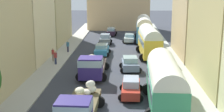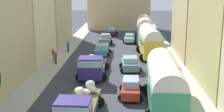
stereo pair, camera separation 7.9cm
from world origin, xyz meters
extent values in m
plane|color=#33373F|center=(0.00, 27.00, 0.00)|extent=(154.00, 154.00, 0.00)
cube|color=#ACABA0|center=(-7.25, 27.00, 0.07)|extent=(2.50, 70.00, 0.14)
cube|color=#A8AEA4|center=(7.25, 27.00, 0.07)|extent=(2.50, 70.00, 0.14)
cube|color=beige|center=(-11.47, 23.71, 5.29)|extent=(5.95, 10.28, 10.59)
cube|color=tan|center=(-11.22, 35.85, 6.86)|extent=(5.45, 13.05, 13.71)
cube|color=tan|center=(11.43, 27.29, 6.49)|extent=(5.86, 11.17, 12.99)
cube|color=#379365|center=(4.49, 8.66, 1.62)|extent=(2.70, 9.04, 2.24)
cylinder|color=silver|center=(4.49, 8.66, 2.74)|extent=(2.65, 8.86, 2.38)
cube|color=#99B7C6|center=(4.49, 8.66, 2.11)|extent=(2.73, 8.33, 0.72)
cylinder|color=black|center=(3.42, 11.48, 0.50)|extent=(1.00, 0.35, 1.00)
cylinder|color=black|center=(5.73, 11.41, 0.50)|extent=(1.00, 0.35, 1.00)
cube|color=yellow|center=(4.68, 26.28, 1.70)|extent=(2.68, 8.64, 2.39)
cylinder|color=silver|center=(4.68, 26.28, 2.89)|extent=(2.62, 8.47, 2.27)
cube|color=#99B7C6|center=(4.68, 26.28, 2.22)|extent=(2.69, 7.96, 0.76)
cylinder|color=black|center=(3.46, 28.88, 0.50)|extent=(1.00, 0.35, 1.00)
cylinder|color=black|center=(5.67, 28.97, 0.50)|extent=(1.00, 0.35, 1.00)
cylinder|color=black|center=(3.69, 23.58, 0.50)|extent=(1.00, 0.35, 1.00)
cylinder|color=black|center=(5.89, 23.67, 0.50)|extent=(1.00, 0.35, 1.00)
cube|color=#3880BB|center=(4.61, 37.50, 1.79)|extent=(2.79, 9.28, 2.58)
cylinder|color=silver|center=(4.61, 37.50, 3.08)|extent=(2.74, 9.09, 2.45)
cube|color=#99B7C6|center=(4.61, 37.50, 2.36)|extent=(2.82, 8.55, 0.83)
cylinder|color=black|center=(3.52, 40.39, 0.50)|extent=(1.00, 0.35, 1.00)
cylinder|color=black|center=(5.89, 40.32, 0.50)|extent=(1.00, 0.35, 1.00)
cylinder|color=black|center=(3.34, 34.69, 0.50)|extent=(1.00, 0.35, 1.00)
cylinder|color=black|center=(5.71, 34.61, 0.50)|extent=(1.00, 0.35, 1.00)
cube|color=#99B7C6|center=(-1.84, 3.88, 1.94)|extent=(2.29, 2.01, 0.61)
cube|color=brown|center=(-1.74, 7.42, 0.73)|extent=(2.35, 5.28, 0.55)
ellipsoid|color=silver|center=(-1.65, 8.46, 1.23)|extent=(0.99, 0.91, 0.47)
ellipsoid|color=beige|center=(-1.22, 8.99, 1.30)|extent=(0.90, 1.03, 0.59)
ellipsoid|color=beige|center=(-2.30, 6.69, 1.29)|extent=(1.23, 1.15, 0.58)
ellipsoid|color=silver|center=(-1.36, 9.04, 1.71)|extent=(1.02, 1.01, 0.59)
ellipsoid|color=beige|center=(-2.04, 7.75, 1.61)|extent=(0.82, 1.00, 0.51)
cylinder|color=black|center=(-0.61, 8.41, 0.45)|extent=(0.90, 0.32, 0.90)
cylinder|color=black|center=(-2.81, 8.47, 0.45)|extent=(0.90, 0.32, 0.90)
cube|color=navy|center=(-1.96, 14.80, 1.49)|extent=(2.28, 2.02, 2.08)
cube|color=#99B7C6|center=(-1.96, 14.80, 2.07)|extent=(2.33, 2.10, 0.67)
cube|color=brown|center=(-1.94, 18.41, 0.73)|extent=(2.30, 5.23, 0.55)
ellipsoid|color=beige|center=(-1.45, 17.65, 1.27)|extent=(0.96, 1.06, 0.53)
ellipsoid|color=#E9E6C8|center=(-2.49, 16.80, 1.25)|extent=(0.76, 0.60, 0.51)
ellipsoid|color=beige|center=(-2.10, 17.07, 1.23)|extent=(1.14, 1.09, 0.46)
ellipsoid|color=beige|center=(-2.32, 18.29, 1.59)|extent=(0.89, 1.08, 0.50)
ellipsoid|color=silver|center=(-2.09, 19.22, 1.56)|extent=(0.60, 0.76, 0.47)
ellipsoid|color=silver|center=(-2.28, 18.36, 1.72)|extent=(1.16, 1.05, 0.60)
cylinder|color=black|center=(-0.82, 15.06, 0.45)|extent=(0.90, 0.32, 0.90)
cylinder|color=black|center=(-3.09, 15.07, 0.45)|extent=(0.90, 0.32, 0.90)
cylinder|color=black|center=(-0.80, 19.39, 0.45)|extent=(0.90, 0.31, 0.90)
cylinder|color=black|center=(-3.07, 19.40, 0.45)|extent=(0.90, 0.31, 0.90)
cube|color=#368CC3|center=(-1.78, 27.07, 0.62)|extent=(1.86, 4.16, 0.71)
cube|color=#8EB5BF|center=(-1.78, 27.07, 1.24)|extent=(1.58, 2.18, 0.53)
cylinder|color=black|center=(-0.97, 25.76, 0.30)|extent=(0.60, 0.21, 0.60)
cylinder|color=black|center=(-2.68, 25.83, 0.30)|extent=(0.60, 0.21, 0.60)
cylinder|color=black|center=(-0.88, 28.30, 0.30)|extent=(0.60, 0.21, 0.60)
cylinder|color=black|center=(-2.58, 28.37, 0.30)|extent=(0.60, 0.21, 0.60)
cube|color=gray|center=(-1.81, 35.08, 0.68)|extent=(1.64, 3.61, 0.82)
cube|color=#99B1CF|center=(-1.81, 35.08, 1.38)|extent=(1.44, 1.88, 0.58)
cylinder|color=black|center=(-0.99, 33.96, 0.30)|extent=(0.60, 0.21, 0.60)
cylinder|color=black|center=(-2.63, 33.96, 0.30)|extent=(0.60, 0.21, 0.60)
cylinder|color=black|center=(-0.99, 36.20, 0.30)|extent=(0.60, 0.21, 0.60)
cylinder|color=black|center=(-2.63, 36.20, 0.30)|extent=(0.60, 0.21, 0.60)
cube|color=#2C1A2C|center=(-1.21, 44.07, 0.62)|extent=(1.74, 4.21, 0.70)
cube|color=#9CC1CC|center=(-1.21, 44.07, 1.22)|extent=(1.47, 2.22, 0.50)
cylinder|color=black|center=(-0.48, 42.75, 0.30)|extent=(0.60, 0.21, 0.60)
cylinder|color=black|center=(-2.04, 42.82, 0.30)|extent=(0.60, 0.21, 0.60)
cylinder|color=black|center=(-0.37, 45.32, 0.30)|extent=(0.60, 0.21, 0.60)
cylinder|color=black|center=(-1.93, 45.38, 0.30)|extent=(0.60, 0.21, 0.60)
cube|color=red|center=(1.93, 11.09, 0.63)|extent=(1.65, 4.22, 0.73)
cube|color=#A0ADC1|center=(1.93, 11.09, 1.29)|extent=(1.41, 2.21, 0.59)
cylinder|color=black|center=(1.21, 12.41, 0.30)|extent=(0.60, 0.21, 0.60)
cylinder|color=black|center=(2.73, 12.36, 0.30)|extent=(0.60, 0.21, 0.60)
cylinder|color=black|center=(1.13, 9.83, 0.30)|extent=(0.60, 0.21, 0.60)
cylinder|color=black|center=(2.64, 9.78, 0.30)|extent=(0.60, 0.21, 0.60)
cube|color=slate|center=(1.98, 19.33, 0.65)|extent=(1.99, 3.75, 0.75)
cube|color=#99BAC0|center=(1.98, 19.33, 1.30)|extent=(1.67, 1.99, 0.55)
cylinder|color=black|center=(1.03, 20.40, 0.30)|extent=(0.60, 0.21, 0.60)
cylinder|color=black|center=(2.79, 20.51, 0.30)|extent=(0.60, 0.21, 0.60)
cylinder|color=black|center=(1.17, 18.15, 0.30)|extent=(0.60, 0.21, 0.60)
cylinder|color=black|center=(2.93, 18.26, 0.30)|extent=(0.60, 0.21, 0.60)
cube|color=silver|center=(2.18, 36.97, 0.61)|extent=(1.92, 3.86, 0.69)
cube|color=#A0BFC5|center=(2.18, 36.97, 1.19)|extent=(1.59, 2.05, 0.47)
cylinder|color=black|center=(1.44, 38.19, 0.30)|extent=(0.60, 0.21, 0.60)
cylinder|color=black|center=(3.09, 38.08, 0.30)|extent=(0.60, 0.21, 0.60)
cylinder|color=black|center=(1.28, 35.87, 0.30)|extent=(0.60, 0.21, 0.60)
cylinder|color=black|center=(2.93, 35.75, 0.30)|extent=(0.60, 0.21, 0.60)
cylinder|color=#2C2A41|center=(-6.70, 28.21, 0.07)|extent=(0.22, 0.22, 0.14)
cylinder|color=#2C2A41|center=(-6.70, 28.21, 0.54)|extent=(0.36, 0.36, 0.81)
cylinder|color=#31658C|center=(-6.70, 28.21, 1.24)|extent=(0.55, 0.55, 0.59)
sphere|color=tan|center=(-6.70, 28.21, 1.65)|extent=(0.23, 0.23, 0.23)
cylinder|color=gray|center=(-7.54, 22.65, 0.07)|extent=(0.18, 0.18, 0.14)
cylinder|color=gray|center=(-7.54, 22.65, 0.59)|extent=(0.23, 0.23, 0.91)
cylinder|color=#993435|center=(-7.54, 22.65, 1.31)|extent=(0.35, 0.35, 0.52)
sphere|color=tan|center=(-7.54, 22.65, 1.68)|extent=(0.22, 0.22, 0.22)
cylinder|color=#293252|center=(-6.91, 21.20, 0.07)|extent=(0.21, 0.21, 0.14)
cylinder|color=#293252|center=(-6.91, 21.20, 0.55)|extent=(0.34, 0.34, 0.82)
cylinder|color=#9B3334|center=(-6.91, 21.20, 1.25)|extent=(0.53, 0.53, 0.59)
sphere|color=tan|center=(-6.91, 21.20, 1.65)|extent=(0.22, 0.22, 0.22)
camera|label=1|loc=(1.32, -14.21, 9.40)|focal=49.23mm
camera|label=2|loc=(1.40, -14.21, 9.40)|focal=49.23mm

